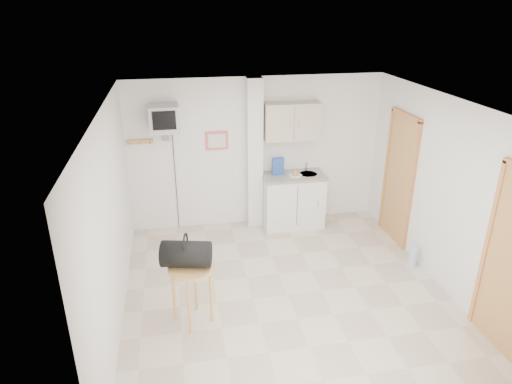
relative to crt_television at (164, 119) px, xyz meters
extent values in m
plane|color=beige|center=(1.45, -2.02, -1.94)|extent=(4.50, 4.50, 0.00)
cube|color=white|center=(1.45, 0.23, -0.69)|extent=(4.20, 0.04, 2.50)
cube|color=white|center=(1.45, -4.27, -0.69)|extent=(4.20, 0.04, 2.50)
cube|color=white|center=(-0.65, -2.02, -0.69)|extent=(0.04, 4.50, 2.50)
cube|color=white|center=(3.55, -2.02, -0.69)|extent=(0.04, 4.50, 2.50)
cube|color=white|center=(1.45, -2.02, 0.56)|extent=(4.20, 4.50, 0.04)
cube|color=white|center=(1.40, 0.12, -0.69)|extent=(0.25, 0.22, 2.50)
cube|color=#D05B4D|center=(0.80, 0.21, -0.44)|extent=(0.36, 0.03, 0.30)
cube|color=silver|center=(0.80, 0.19, -0.44)|extent=(0.28, 0.01, 0.22)
cube|color=tan|center=(-0.40, 0.20, -0.39)|extent=(0.40, 0.05, 0.06)
cube|color=white|center=(1.13, 0.22, -0.99)|extent=(0.15, 0.02, 0.08)
cylinder|color=tan|center=(-0.55, 0.14, -0.40)|extent=(0.02, 0.08, 0.02)
cylinder|color=tan|center=(-0.40, 0.14, -0.40)|extent=(0.02, 0.08, 0.02)
cylinder|color=tan|center=(-0.25, 0.14, -0.40)|extent=(0.02, 0.08, 0.02)
cube|color=#A06E35|center=(3.52, -0.77, -0.94)|extent=(0.04, 0.75, 2.00)
cube|color=brown|center=(3.52, -0.77, -0.94)|extent=(0.06, 0.87, 2.06)
cube|color=silver|center=(2.03, -0.05, -1.50)|extent=(1.00, 0.55, 0.88)
cube|color=gray|center=(2.03, -0.05, -1.04)|extent=(1.03, 0.58, 0.04)
cylinder|color=#B7B7BA|center=(2.28, -0.05, -1.04)|extent=(0.30, 0.30, 0.05)
cylinder|color=#B7B7BA|center=(2.28, 0.09, -0.94)|extent=(0.02, 0.02, 0.16)
cylinder|color=#B7B7BA|center=(2.28, 0.03, -0.86)|extent=(0.02, 0.13, 0.02)
cube|color=#BBAC95|center=(2.00, 0.07, -0.14)|extent=(0.90, 0.32, 0.60)
cube|color=#234499|center=(1.77, 0.01, -0.87)|extent=(0.19, 0.07, 0.29)
cylinder|color=white|center=(2.04, -0.10, -1.01)|extent=(0.22, 0.22, 0.01)
sphere|color=tan|center=(2.04, -0.10, -0.96)|extent=(0.11, 0.11, 0.11)
cube|color=slate|center=(0.00, 0.07, -0.21)|extent=(0.36, 0.32, 0.02)
cube|color=slate|center=(0.00, 0.20, -0.29)|extent=(0.10, 0.06, 0.20)
cube|color=#A5A5A7|center=(0.00, 0.00, 0.01)|extent=(0.44, 0.42, 0.40)
cube|color=black|center=(0.00, -0.22, 0.03)|extent=(0.34, 0.02, 0.28)
cylinder|color=black|center=(0.10, 0.21, -1.07)|extent=(0.01, 0.01, 1.73)
cylinder|color=tan|center=(0.21, -2.31, -1.20)|extent=(0.53, 0.53, 0.03)
cylinder|color=tan|center=(0.42, -2.36, -1.58)|extent=(0.04, 0.04, 0.72)
cylinder|color=tan|center=(0.26, -2.09, -1.58)|extent=(0.04, 0.04, 0.72)
cylinder|color=tan|center=(-0.01, -2.26, -1.58)|extent=(0.04, 0.04, 0.72)
cylinder|color=tan|center=(0.16, -2.53, -1.58)|extent=(0.04, 0.04, 0.72)
cylinder|color=black|center=(0.17, -2.27, -1.03)|extent=(0.62, 0.43, 0.31)
torus|color=black|center=(0.17, -2.27, -0.89)|extent=(0.07, 0.23, 0.24)
cylinder|color=#A4C3E1|center=(3.43, -1.64, -1.79)|extent=(0.11, 0.11, 0.30)
cylinder|color=#A4C3E1|center=(3.43, -1.64, -1.62)|extent=(0.03, 0.03, 0.04)
camera|label=1|loc=(0.12, -6.88, 1.66)|focal=32.00mm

